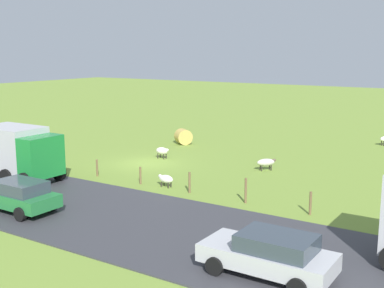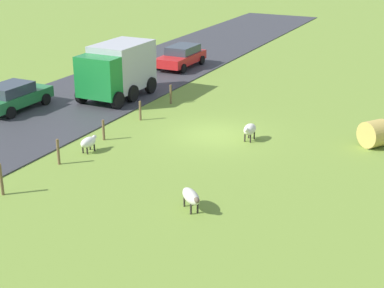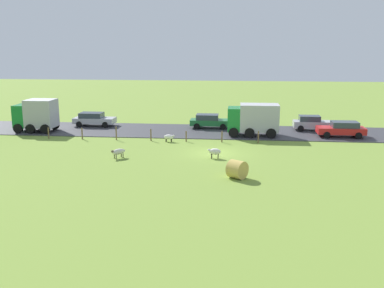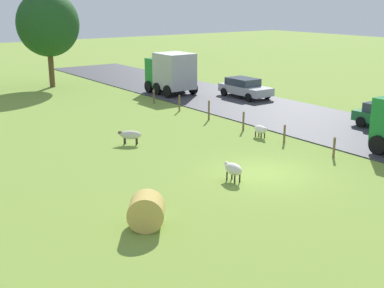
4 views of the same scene
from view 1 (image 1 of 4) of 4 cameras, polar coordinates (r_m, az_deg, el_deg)
ground_plane at (r=34.06m, az=-5.23°, el=-2.21°), size 160.00×160.00×0.00m
road_strip at (r=27.41m, az=-17.68°, el=-5.79°), size 8.00×80.00×0.06m
sheep_0 at (r=28.07m, az=-2.99°, el=-4.00°), size 0.51×1.03×0.69m
sheep_1 at (r=32.20m, az=8.42°, el=-2.08°), size 1.19×1.14×0.76m
sheep_3 at (r=35.37m, az=-3.41°, el=-0.80°), size 0.51×1.04×0.81m
hay_bale_0 at (r=40.74m, az=-0.99°, el=0.84°), size 1.61×1.57×1.24m
fence_post_0 at (r=33.26m, az=-14.93°, el=-1.86°), size 0.12×0.12×1.11m
fence_post_1 at (r=30.92m, az=-10.74°, el=-2.69°), size 0.12×0.12×1.04m
fence_post_2 at (r=28.78m, az=-5.88°, el=-3.59°), size 0.12×0.12×1.00m
fence_post_3 at (r=26.85m, az=-0.28°, el=-4.41°), size 0.12×0.12×1.14m
fence_post_4 at (r=25.23m, az=6.12°, el=-5.30°), size 0.12×0.12×1.28m
fence_post_5 at (r=24.01m, az=13.31°, el=-6.58°), size 0.12×0.12×1.11m
truck_1 at (r=30.67m, az=-19.10°, el=-0.83°), size 2.72×4.95×3.13m
car_1 at (r=17.35m, az=8.83°, el=-12.19°), size 2.16×4.49×1.49m
car_3 at (r=25.08m, az=-19.23°, el=-5.47°), size 2.06×4.31×1.48m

